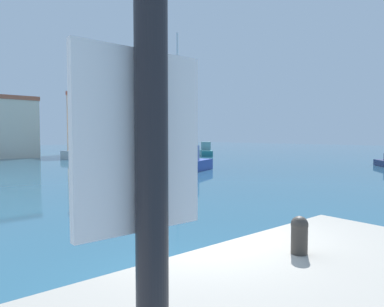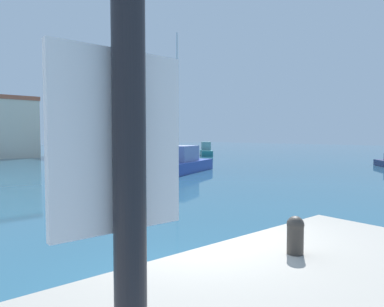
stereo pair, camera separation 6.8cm
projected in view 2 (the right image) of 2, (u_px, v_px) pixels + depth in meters
name	position (u px, v px, depth m)	size (l,w,h in m)	color
water	(179.00, 166.00, 30.94)	(160.00, 160.00, 0.00)	#285670
mooring_bollard	(295.00, 234.00, 4.87)	(0.24, 0.24, 0.54)	#38332D
sailboat_blue_center_channel	(178.00, 163.00, 25.54)	(8.16, 5.77, 10.17)	#233D93
motorboat_teal_inner_mooring	(206.00, 151.00, 47.45)	(4.27, 4.88, 1.88)	#1E707A
motorboat_yellow_far_right	(121.00, 159.00, 33.38)	(6.82, 8.15, 1.45)	gold
motorboat_white_near_pier	(91.00, 154.00, 38.69)	(4.18, 8.63, 2.08)	white
warehouse_block	(107.00, 123.00, 50.60)	(9.11, 7.67, 9.17)	tan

